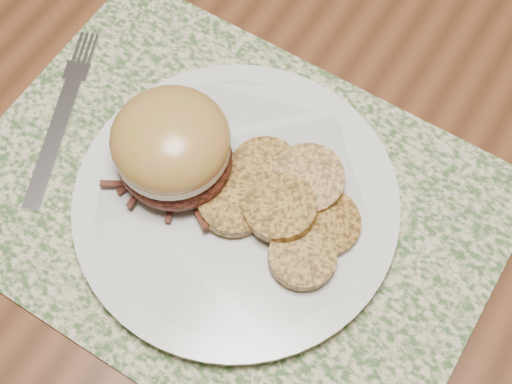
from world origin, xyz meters
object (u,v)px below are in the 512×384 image
dining_table (338,253)px  dinner_plate (236,203)px  fork (62,115)px  pork_sandwich (172,147)px

dining_table → dinner_plate: dinner_plate is taller
dining_table → dinner_plate: bearing=-154.1°
dining_table → fork: bearing=-169.8°
dining_table → dinner_plate: (-0.09, -0.04, 0.09)m
pork_sandwich → fork: size_ratio=0.70×
dinner_plate → fork: size_ratio=1.42×
dining_table → pork_sandwich: bearing=-163.3°
dining_table → fork: (-0.27, -0.05, 0.09)m
dinner_plate → fork: dinner_plate is taller
dinner_plate → pork_sandwich: size_ratio=2.02×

